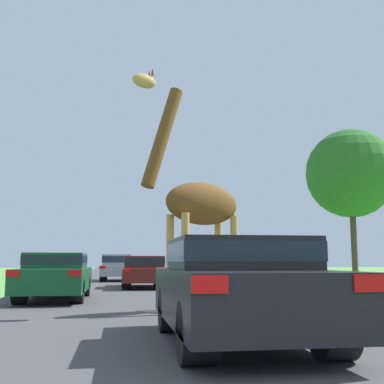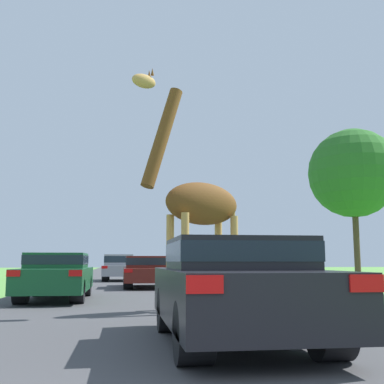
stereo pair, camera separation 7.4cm
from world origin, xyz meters
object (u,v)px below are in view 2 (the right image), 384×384
(giraffe_near_road, at_px, (197,203))
(car_queue_left, at_px, (145,270))
(car_lead_maroon, at_px, (236,286))
(car_queue_right, at_px, (57,274))
(tree_right_cluster, at_px, (353,173))
(car_far_ahead, at_px, (119,267))

(giraffe_near_road, height_order, car_queue_left, giraffe_near_road)
(car_lead_maroon, bearing_deg, car_queue_right, 113.03)
(car_lead_maroon, relative_size, tree_right_cluster, 0.42)
(car_far_ahead, relative_size, tree_right_cluster, 0.43)
(car_far_ahead, xyz_separation_m, tree_right_cluster, (14.80, 1.57, 5.90))
(car_far_ahead, height_order, tree_right_cluster, tree_right_cluster)
(car_queue_right, relative_size, car_queue_left, 1.01)
(tree_right_cluster, bearing_deg, car_lead_maroon, -120.53)
(car_lead_maroon, bearing_deg, car_far_ahead, 94.57)
(giraffe_near_road, xyz_separation_m, tree_right_cluster, (13.03, 18.18, 4.31))
(giraffe_near_road, height_order, car_queue_right, giraffe_near_road)
(giraffe_near_road, height_order, car_far_ahead, giraffe_near_road)
(car_lead_maroon, bearing_deg, giraffe_near_road, 88.35)
(car_lead_maroon, bearing_deg, car_queue_left, 92.28)
(car_queue_right, bearing_deg, car_far_ahead, 82.82)
(giraffe_near_road, xyz_separation_m, car_lead_maroon, (-0.12, -4.12, -1.61))
(car_lead_maroon, distance_m, car_queue_right, 8.42)
(giraffe_near_road, relative_size, tree_right_cluster, 0.54)
(car_queue_right, relative_size, tree_right_cluster, 0.47)
(giraffe_near_road, bearing_deg, car_lead_maroon, 150.99)
(car_queue_left, relative_size, tree_right_cluster, 0.47)
(giraffe_near_road, relative_size, car_lead_maroon, 1.28)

